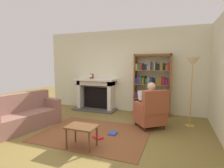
{
  "coord_description": "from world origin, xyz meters",
  "views": [
    {
      "loc": [
        1.74,
        -3.18,
        1.58
      ],
      "look_at": [
        0.1,
        1.2,
        1.05
      ],
      "focal_mm": 28.28,
      "sensor_mm": 36.0,
      "label": 1
    }
  ],
  "objects_px": {
    "mantel_clock": "(92,76)",
    "side_table": "(82,129)",
    "fireplace": "(96,93)",
    "armchair_reading": "(151,112)",
    "sofa_floral": "(23,116)",
    "seated_reader": "(149,103)",
    "bookshelf": "(152,85)",
    "floor_lamp": "(193,68)"
  },
  "relations": [
    {
      "from": "seated_reader",
      "to": "floor_lamp",
      "type": "relative_size",
      "value": 0.65
    },
    {
      "from": "bookshelf",
      "to": "side_table",
      "type": "bearing_deg",
      "value": -108.55
    },
    {
      "from": "armchair_reading",
      "to": "side_table",
      "type": "height_order",
      "value": "armchair_reading"
    },
    {
      "from": "sofa_floral",
      "to": "side_table",
      "type": "bearing_deg",
      "value": -89.42
    },
    {
      "from": "fireplace",
      "to": "armchair_reading",
      "type": "height_order",
      "value": "fireplace"
    },
    {
      "from": "seated_reader",
      "to": "sofa_floral",
      "type": "distance_m",
      "value": 3.12
    },
    {
      "from": "fireplace",
      "to": "side_table",
      "type": "xyz_separation_m",
      "value": [
        0.99,
        -2.69,
        -0.21
      ]
    },
    {
      "from": "fireplace",
      "to": "bookshelf",
      "type": "height_order",
      "value": "bookshelf"
    },
    {
      "from": "fireplace",
      "to": "armchair_reading",
      "type": "distance_m",
      "value": 2.4
    },
    {
      "from": "mantel_clock",
      "to": "armchair_reading",
      "type": "height_order",
      "value": "mantel_clock"
    },
    {
      "from": "armchair_reading",
      "to": "sofa_floral",
      "type": "xyz_separation_m",
      "value": [
        -2.95,
        -1.1,
        -0.1
      ]
    },
    {
      "from": "mantel_clock",
      "to": "floor_lamp",
      "type": "relative_size",
      "value": 0.1
    },
    {
      "from": "armchair_reading",
      "to": "seated_reader",
      "type": "bearing_deg",
      "value": -90.0
    },
    {
      "from": "bookshelf",
      "to": "floor_lamp",
      "type": "bearing_deg",
      "value": -35.22
    },
    {
      "from": "mantel_clock",
      "to": "seated_reader",
      "type": "height_order",
      "value": "mantel_clock"
    },
    {
      "from": "armchair_reading",
      "to": "bookshelf",
      "type": "bearing_deg",
      "value": -121.73
    },
    {
      "from": "fireplace",
      "to": "armchair_reading",
      "type": "xyz_separation_m",
      "value": [
        2.06,
        -1.21,
        -0.15
      ]
    },
    {
      "from": "side_table",
      "to": "bookshelf",
      "type": "bearing_deg",
      "value": 71.45
    },
    {
      "from": "armchair_reading",
      "to": "seated_reader",
      "type": "height_order",
      "value": "seated_reader"
    },
    {
      "from": "bookshelf",
      "to": "sofa_floral",
      "type": "xyz_separation_m",
      "value": [
        -2.79,
        -2.34,
        -0.61
      ]
    },
    {
      "from": "bookshelf",
      "to": "floor_lamp",
      "type": "xyz_separation_m",
      "value": [
        1.07,
        -0.76,
        0.54
      ]
    },
    {
      "from": "armchair_reading",
      "to": "seated_reader",
      "type": "xyz_separation_m",
      "value": [
        -0.07,
        0.09,
        0.2
      ]
    },
    {
      "from": "sofa_floral",
      "to": "seated_reader",
      "type": "bearing_deg",
      "value": -55.22
    },
    {
      "from": "fireplace",
      "to": "armchair_reading",
      "type": "bearing_deg",
      "value": -30.29
    },
    {
      "from": "mantel_clock",
      "to": "armchair_reading",
      "type": "distance_m",
      "value": 2.55
    },
    {
      "from": "fireplace",
      "to": "sofa_floral",
      "type": "height_order",
      "value": "fireplace"
    },
    {
      "from": "armchair_reading",
      "to": "fireplace",
      "type": "bearing_deg",
      "value": -69.42
    },
    {
      "from": "mantel_clock",
      "to": "side_table",
      "type": "bearing_deg",
      "value": -66.92
    },
    {
      "from": "side_table",
      "to": "seated_reader",
      "type": "bearing_deg",
      "value": 57.59
    },
    {
      "from": "seated_reader",
      "to": "side_table",
      "type": "height_order",
      "value": "seated_reader"
    },
    {
      "from": "mantel_clock",
      "to": "floor_lamp",
      "type": "height_order",
      "value": "floor_lamp"
    },
    {
      "from": "sofa_floral",
      "to": "fireplace",
      "type": "bearing_deg",
      "value": -8.68
    },
    {
      "from": "side_table",
      "to": "mantel_clock",
      "type": "bearing_deg",
      "value": 113.08
    },
    {
      "from": "seated_reader",
      "to": "side_table",
      "type": "bearing_deg",
      "value": 18.47
    },
    {
      "from": "mantel_clock",
      "to": "side_table",
      "type": "xyz_separation_m",
      "value": [
        1.1,
        -2.59,
        -0.81
      ]
    },
    {
      "from": "seated_reader",
      "to": "sofa_floral",
      "type": "height_order",
      "value": "seated_reader"
    },
    {
      "from": "mantel_clock",
      "to": "bookshelf",
      "type": "xyz_separation_m",
      "value": [
        2.02,
        0.14,
        -0.23
      ]
    },
    {
      "from": "bookshelf",
      "to": "sofa_floral",
      "type": "height_order",
      "value": "bookshelf"
    },
    {
      "from": "mantel_clock",
      "to": "bookshelf",
      "type": "bearing_deg",
      "value": 3.84
    },
    {
      "from": "bookshelf",
      "to": "side_table",
      "type": "relative_size",
      "value": 3.37
    },
    {
      "from": "fireplace",
      "to": "side_table",
      "type": "bearing_deg",
      "value": -69.84
    },
    {
      "from": "fireplace",
      "to": "seated_reader",
      "type": "relative_size",
      "value": 1.28
    }
  ]
}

